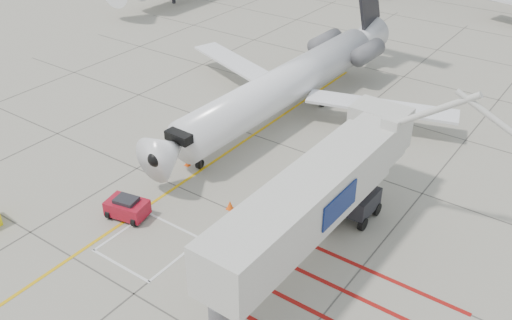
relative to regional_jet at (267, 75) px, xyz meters
The scene contains 8 objects.
ground_plane 14.92m from the regional_jet, 71.69° to the right, with size 260.00×260.00×0.00m, color #9C9786.
regional_jet is the anchor object (origin of this frame).
jet_bridge 15.44m from the regional_jet, 49.06° to the right, with size 8.49×17.92×7.17m, color silver, non-canonical shape.
pushback_tug 13.93m from the regional_jet, 90.74° to the right, with size 2.27×1.42×1.32m, color #A30F22, non-canonical shape.
baggage_cart 11.26m from the regional_jet, 46.20° to the right, with size 1.76×1.11×1.11m, color slate, non-canonical shape.
ground_power_unit 11.78m from the regional_jet, 45.39° to the right, with size 2.75×1.60×2.17m, color #BCB9B3, non-canonical shape.
cone_nose 8.43m from the regional_jet, 98.32° to the right, with size 0.36×0.36×0.50m, color #E5460C.
cone_side 11.07m from the regional_jet, 67.02° to the right, with size 0.41×0.41×0.56m, color #FF530D.
Camera 1 is at (16.24, -16.69, 19.58)m, focal length 40.00 mm.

